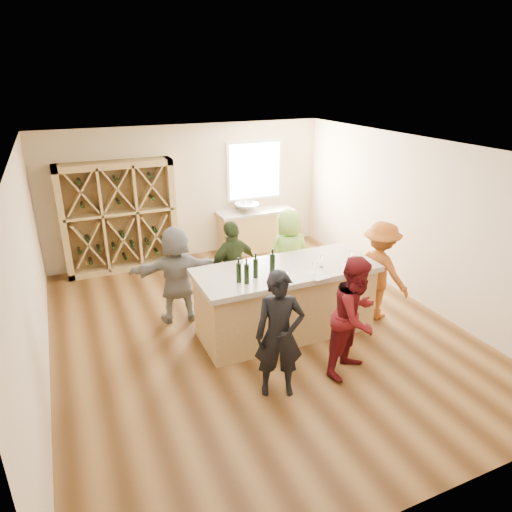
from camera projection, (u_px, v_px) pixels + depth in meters
name	position (u px, v px, depth m)	size (l,w,h in m)	color
floor	(255.00, 331.00, 7.22)	(6.00, 7.00, 0.10)	brown
ceiling	(255.00, 145.00, 6.13)	(6.00, 7.00, 0.10)	white
wall_back	(188.00, 192.00, 9.69)	(6.00, 0.10, 2.80)	beige
wall_front	(432.00, 389.00, 3.66)	(6.00, 0.10, 2.80)	beige
wall_left	(26.00, 282.00, 5.54)	(0.10, 7.00, 2.80)	beige
wall_right	(418.00, 221.00, 7.82)	(0.10, 7.00, 2.80)	beige
window_frame	(254.00, 170.00, 10.05)	(1.30, 0.06, 1.30)	white
window_pane	(255.00, 171.00, 10.02)	(1.18, 0.01, 1.18)	white
wine_rack	(119.00, 217.00, 9.00)	(2.20, 0.45, 2.20)	tan
back_counter_base	(255.00, 231.00, 10.28)	(1.60, 0.58, 0.86)	tan
back_counter_top	(255.00, 212.00, 10.11)	(1.70, 0.62, 0.06)	#AFA28F
sink	(247.00, 207.00, 9.98)	(0.54, 0.54, 0.19)	silver
faucet	(244.00, 203.00, 10.12)	(0.02, 0.02, 0.30)	silver
tasting_counter_base	(285.00, 302.00, 6.96)	(2.60, 1.00, 1.00)	tan
tasting_counter_top	(286.00, 270.00, 6.76)	(2.72, 1.12, 0.08)	#AFA28F
wine_bottle_a	(239.00, 273.00, 6.22)	(0.07, 0.07, 0.28)	black
wine_bottle_b	(247.00, 274.00, 6.18)	(0.07, 0.07, 0.29)	black
wine_bottle_c	(256.00, 268.00, 6.36)	(0.07, 0.07, 0.29)	black
wine_bottle_e	(272.00, 264.00, 6.45)	(0.08, 0.08, 0.32)	black
wine_glass_a	(287.00, 277.00, 6.20)	(0.07, 0.07, 0.18)	white
wine_glass_b	(314.00, 270.00, 6.43)	(0.07, 0.07, 0.19)	white
wine_glass_d	(322.00, 262.00, 6.72)	(0.06, 0.06, 0.17)	white
wine_glass_e	(351.00, 257.00, 6.90)	(0.06, 0.06, 0.16)	white
tasting_menu_a	(276.00, 284.00, 6.23)	(0.23, 0.32, 0.00)	white
tasting_menu_b	(317.00, 275.00, 6.49)	(0.25, 0.33, 0.00)	white
tasting_menu_c	(352.00, 268.00, 6.73)	(0.24, 0.33, 0.00)	white
person_near_left	(279.00, 335.00, 5.49)	(0.60, 0.44, 1.65)	black
person_near_right	(355.00, 316.00, 5.90)	(0.80, 0.44, 1.65)	#590F14
person_server	(379.00, 271.00, 7.30)	(1.05, 0.49, 1.62)	#994C19
person_far_mid	(233.00, 268.00, 7.45)	(0.93, 0.48, 1.59)	#263319
person_far_right	(288.00, 255.00, 7.91)	(0.80, 0.52, 1.63)	#8CC64C
person_far_left	(177.00, 274.00, 7.20)	(1.48, 0.53, 1.59)	slate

